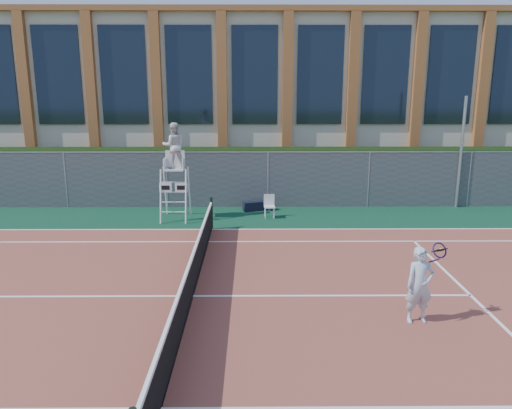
{
  "coord_description": "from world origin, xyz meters",
  "views": [
    {
      "loc": [
        1.38,
        -10.64,
        4.71
      ],
      "look_at": [
        1.48,
        3.0,
        1.48
      ],
      "focal_mm": 35.0,
      "sensor_mm": 36.0,
      "label": 1
    }
  ],
  "objects_px": {
    "plastic_chair": "(269,204)",
    "tennis_player": "(420,285)",
    "umpire_chair": "(174,148)",
    "steel_pole": "(461,153)"
  },
  "relations": [
    {
      "from": "plastic_chair",
      "to": "tennis_player",
      "type": "relative_size",
      "value": 0.52
    },
    {
      "from": "umpire_chair",
      "to": "plastic_chair",
      "type": "relative_size",
      "value": 4.18
    },
    {
      "from": "steel_pole",
      "to": "plastic_chair",
      "type": "xyz_separation_m",
      "value": [
        -7.53,
        -1.54,
        -1.68
      ]
    },
    {
      "from": "umpire_chair",
      "to": "plastic_chair",
      "type": "distance_m",
      "value": 3.99
    },
    {
      "from": "steel_pole",
      "to": "umpire_chair",
      "type": "height_order",
      "value": "steel_pole"
    },
    {
      "from": "steel_pole",
      "to": "tennis_player",
      "type": "xyz_separation_m",
      "value": [
        -4.79,
        -9.99,
        -1.35
      ]
    },
    {
      "from": "steel_pole",
      "to": "umpire_chair",
      "type": "distance_m",
      "value": 11.07
    },
    {
      "from": "steel_pole",
      "to": "umpire_chair",
      "type": "relative_size",
      "value": 1.24
    },
    {
      "from": "steel_pole",
      "to": "plastic_chair",
      "type": "height_order",
      "value": "steel_pole"
    },
    {
      "from": "steel_pole",
      "to": "plastic_chair",
      "type": "relative_size",
      "value": 5.17
    }
  ]
}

